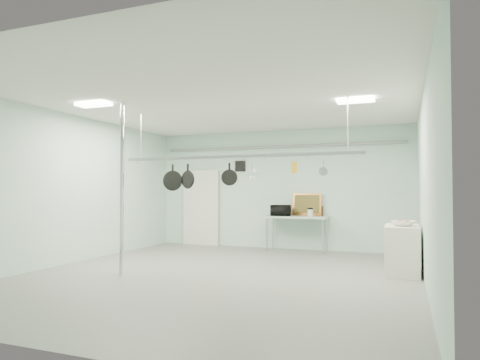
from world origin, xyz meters
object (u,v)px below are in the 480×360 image
at_px(skillet_left, 173,177).
at_px(fruit_bowl, 404,223).
at_px(side_cabinet, 402,249).
at_px(chrome_pole, 122,188).
at_px(skillet_mid, 188,176).
at_px(microwave, 281,210).
at_px(prep_table, 297,219).
at_px(skillet_right, 229,174).
at_px(pot_rack, 235,155).
at_px(coffee_canister, 310,213).

bearing_deg(skillet_left, fruit_bowl, 1.51).
bearing_deg(side_cabinet, skillet_left, -165.63).
xyz_separation_m(chrome_pole, skillet_mid, (0.90, 0.90, 0.24)).
xyz_separation_m(microwave, fruit_bowl, (2.98, -2.36, -0.09)).
relative_size(prep_table, skillet_left, 3.01).
height_order(chrome_pole, skillet_left, chrome_pole).
bearing_deg(skillet_right, pot_rack, -23.72).
bearing_deg(side_cabinet, microwave, 144.10).
distance_m(prep_table, side_cabinet, 3.39).
bearing_deg(skillet_mid, prep_table, 88.29).
bearing_deg(skillet_mid, microwave, 94.14).
relative_size(microwave, fruit_bowl, 1.21).
xyz_separation_m(microwave, skillet_right, (-0.11, -3.24, 0.82)).
bearing_deg(coffee_canister, chrome_pole, -122.37).
height_order(pot_rack, skillet_mid, pot_rack).
bearing_deg(skillet_right, prep_table, 57.49).
xyz_separation_m(fruit_bowl, skillet_left, (-4.32, -0.88, 0.87)).
xyz_separation_m(microwave, skillet_left, (-1.34, -3.24, 0.77)).
xyz_separation_m(chrome_pole, side_cabinet, (4.85, 2.00, -1.15)).
bearing_deg(microwave, chrome_pole, 57.21).
xyz_separation_m(chrome_pole, skillet_right, (1.79, 0.90, 0.27)).
relative_size(chrome_pole, pot_rack, 0.67).
bearing_deg(side_cabinet, coffee_canister, 135.08).
relative_size(chrome_pole, skillet_right, 7.39).
bearing_deg(skillet_mid, skillet_right, 21.30).
relative_size(pot_rack, skillet_mid, 9.63).
xyz_separation_m(microwave, coffee_canister, (0.76, 0.05, -0.05)).
height_order(fruit_bowl, skillet_mid, skillet_mid).
bearing_deg(coffee_canister, pot_rack, -102.94).
bearing_deg(chrome_pole, coffee_canister, 57.63).
xyz_separation_m(pot_rack, microwave, (-0.00, 3.24, -1.18)).
distance_m(fruit_bowl, skillet_left, 4.50).
relative_size(pot_rack, microwave, 9.46).
bearing_deg(prep_table, skillet_right, -98.79).
bearing_deg(chrome_pole, microwave, 65.36).
height_order(microwave, skillet_mid, skillet_mid).
bearing_deg(fruit_bowl, side_cabinet, 97.22).
distance_m(pot_rack, skillet_mid, 1.08).
bearing_deg(fruit_bowl, chrome_pole, -159.94).
bearing_deg(skillet_right, coffee_canister, 51.53).
xyz_separation_m(prep_table, skillet_left, (-1.75, -3.30, 0.99)).
relative_size(microwave, skillet_right, 1.17).
xyz_separation_m(skillet_left, skillet_mid, (0.34, 0.00, 0.02)).
relative_size(coffee_canister, fruit_bowl, 0.42).
height_order(pot_rack, coffee_canister, pot_rack).
height_order(prep_table, side_cabinet, prep_table).
distance_m(microwave, skillet_left, 3.59).
bearing_deg(skillet_right, skillet_mid, 156.28).
height_order(side_cabinet, skillet_right, skillet_right).
distance_m(prep_table, microwave, 0.46).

